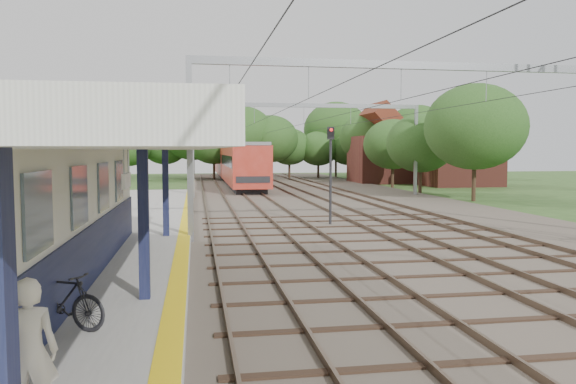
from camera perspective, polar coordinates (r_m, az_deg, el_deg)
ballast_bed at (r=37.42m, az=4.27°, el=-1.08°), size 18.00×90.00×0.10m
platform at (r=20.66m, az=-16.84°, el=-5.27°), size 5.00×52.00×0.35m
yellow_stripe at (r=20.45m, az=-10.57°, el=-4.74°), size 0.45×52.00×0.01m
station_building at (r=13.90m, az=-26.43°, el=-2.32°), size 3.41×18.00×3.40m
canopy at (r=12.56m, az=-23.16°, el=4.43°), size 6.40×20.00×3.44m
rail_tracks at (r=36.90m, az=0.49°, el=-0.95°), size 11.80×88.00×0.15m
catenary_system at (r=32.59m, az=5.24°, el=7.74°), size 17.22×88.00×7.00m
tree_band at (r=63.92m, az=-1.61°, el=5.52°), size 31.72×30.88×8.82m
house_near at (r=58.23m, az=16.96°, el=3.55°), size 7.00×6.12×7.89m
house_far at (r=61.80m, az=10.32°, el=3.93°), size 8.00×6.12×8.66m
person at (r=7.28m, az=-24.82°, el=-14.60°), size 0.68×0.49×1.75m
bicycle at (r=10.88m, az=-21.97°, el=-10.16°), size 1.80×1.23×1.06m
train at (r=61.79m, az=-5.39°, el=3.08°), size 3.10×38.61×4.06m
signal_post at (r=25.92m, az=4.35°, el=2.99°), size 0.36×0.32×4.60m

